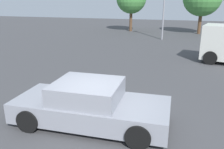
# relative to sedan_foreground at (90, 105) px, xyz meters

# --- Properties ---
(ground_plane) EXTENTS (80.00, 80.00, 0.00)m
(ground_plane) POSITION_rel_sedan_foreground_xyz_m (0.20, -0.15, -0.58)
(ground_plane) COLOR #424244
(sedan_foreground) EXTENTS (4.47, 2.08, 1.26)m
(sedan_foreground) POSITION_rel_sedan_foreground_xyz_m (0.00, 0.00, 0.00)
(sedan_foreground) COLOR gray
(sedan_foreground) RESTS_ON ground_plane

